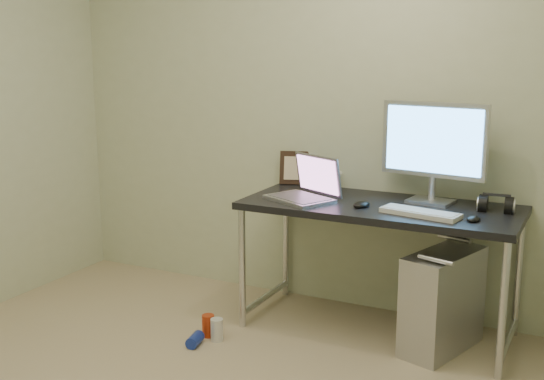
{
  "coord_description": "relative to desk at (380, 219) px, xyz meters",
  "views": [
    {
      "loc": [
        1.64,
        -2.15,
        1.61
      ],
      "look_at": [
        0.04,
        1.07,
        0.85
      ],
      "focal_mm": 45.0,
      "sensor_mm": 36.0,
      "label": 1
    }
  ],
  "objects": [
    {
      "name": "desk",
      "position": [
        0.0,
        0.0,
        0.0
      ],
      "size": [
        1.52,
        0.67,
        0.75
      ],
      "color": "black",
      "rests_on": "ground"
    },
    {
      "name": "headphones",
      "position": [
        0.6,
        0.11,
        0.11
      ],
      "size": [
        0.18,
        0.11,
        0.12
      ],
      "rotation": [
        0.0,
        0.0,
        0.06
      ],
      "color": "black",
      "rests_on": "desk"
    },
    {
      "name": "can_red",
      "position": [
        -0.83,
        -0.5,
        -0.6
      ],
      "size": [
        0.09,
        0.09,
        0.13
      ],
      "primitive_type": "cylinder",
      "rotation": [
        0.0,
        0.0,
        0.49
      ],
      "color": "#B93312",
      "rests_on": "ground"
    },
    {
      "name": "mouse_right",
      "position": [
        0.53,
        -0.14,
        0.1
      ],
      "size": [
        0.07,
        0.11,
        0.03
      ],
      "primitive_type": "ellipsoid",
      "rotation": [
        0.0,
        0.0,
        -0.07
      ],
      "color": "black",
      "rests_on": "desk"
    },
    {
      "name": "monitor",
      "position": [
        0.24,
        0.17,
        0.41
      ],
      "size": [
        0.6,
        0.21,
        0.56
      ],
      "rotation": [
        0.0,
        0.0,
        -0.14
      ],
      "color": "silver",
      "rests_on": "desk"
    },
    {
      "name": "can_white",
      "position": [
        -0.75,
        -0.53,
        -0.6
      ],
      "size": [
        0.07,
        0.07,
        0.13
      ],
      "primitive_type": "cylinder",
      "rotation": [
        0.0,
        0.0,
        -0.02
      ],
      "color": "silver",
      "rests_on": "ground"
    },
    {
      "name": "webcam",
      "position": [
        -0.36,
        0.28,
        0.17
      ],
      "size": [
        0.04,
        0.03,
        0.11
      ],
      "rotation": [
        0.0,
        0.0,
        -0.12
      ],
      "color": "silver",
      "rests_on": "desk"
    },
    {
      "name": "wall_back",
      "position": [
        -0.54,
        0.33,
        0.58
      ],
      "size": [
        3.5,
        0.02,
        2.5
      ],
      "primitive_type": "cube",
      "color": "beige",
      "rests_on": "ground"
    },
    {
      "name": "mouse_left",
      "position": [
        -0.07,
        -0.1,
        0.1
      ],
      "size": [
        0.1,
        0.13,
        0.04
      ],
      "primitive_type": "ellipsoid",
      "rotation": [
        0.0,
        0.0,
        -0.19
      ],
      "color": "black",
      "rests_on": "desk"
    },
    {
      "name": "picture_frame",
      "position": [
        -0.63,
        0.31,
        0.19
      ],
      "size": [
        0.27,
        0.15,
        0.21
      ],
      "primitive_type": "cube",
      "rotation": [
        -0.21,
        0.0,
        0.31
      ],
      "color": "black",
      "rests_on": "desk"
    },
    {
      "name": "cable_b",
      "position": [
        0.43,
        0.26,
        -0.29
      ],
      "size": [
        0.02,
        0.11,
        0.71
      ],
      "primitive_type": "cylinder",
      "rotation": [
        0.14,
        0.0,
        0.09
      ],
      "color": "black",
      "rests_on": "ground"
    },
    {
      "name": "keyboard",
      "position": [
        0.26,
        -0.15,
        0.09
      ],
      "size": [
        0.43,
        0.21,
        0.02
      ],
      "primitive_type": "cube",
      "rotation": [
        0.0,
        0.0,
        -0.19
      ],
      "color": "silver",
      "rests_on": "desk"
    },
    {
      "name": "cable_a",
      "position": [
        0.34,
        0.28,
        -0.27
      ],
      "size": [
        0.01,
        0.16,
        0.69
      ],
      "primitive_type": "cylinder",
      "rotation": [
        0.21,
        0.0,
        0.0
      ],
      "color": "black",
      "rests_on": "ground"
    },
    {
      "name": "laptop",
      "position": [
        -0.42,
        -0.07,
        0.14
      ],
      "size": [
        0.45,
        0.42,
        0.25
      ],
      "rotation": [
        0.0,
        0.0,
        -0.45
      ],
      "color": "silver",
      "rests_on": "desk"
    },
    {
      "name": "can_blue",
      "position": [
        -0.83,
        -0.64,
        -0.63
      ],
      "size": [
        0.09,
        0.13,
        0.07
      ],
      "primitive_type": "cylinder",
      "rotation": [
        1.57,
        0.0,
        0.18
      ],
      "color": "#1A2F9F",
      "rests_on": "ground"
    },
    {
      "name": "tower_computer",
      "position": [
        0.39,
        -0.08,
        -0.39
      ],
      "size": [
        0.37,
        0.57,
        0.58
      ],
      "rotation": [
        0.0,
        0.0,
        -0.3
      ],
      "color": "#B9B9BE",
      "rests_on": "ground"
    }
  ]
}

